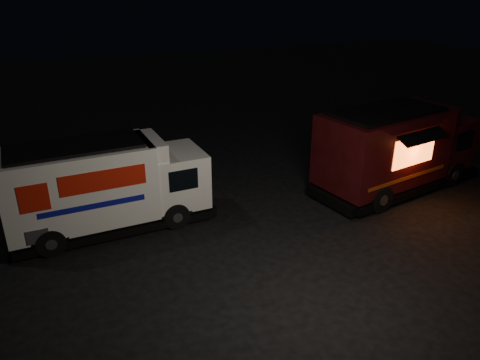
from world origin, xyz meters
TOP-DOWN VIEW (x-y plane):
  - ground at (0.00, 0.00)m, footprint 80.00×80.00m
  - white_truck at (-3.86, 2.75)m, footprint 6.78×2.71m
  - red_truck at (6.91, 1.92)m, footprint 7.43×3.95m

SIDE VIEW (x-z plane):
  - ground at x=0.00m, z-range 0.00..0.00m
  - white_truck at x=-3.86m, z-range 0.00..3.01m
  - red_truck at x=6.91m, z-range 0.00..3.28m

